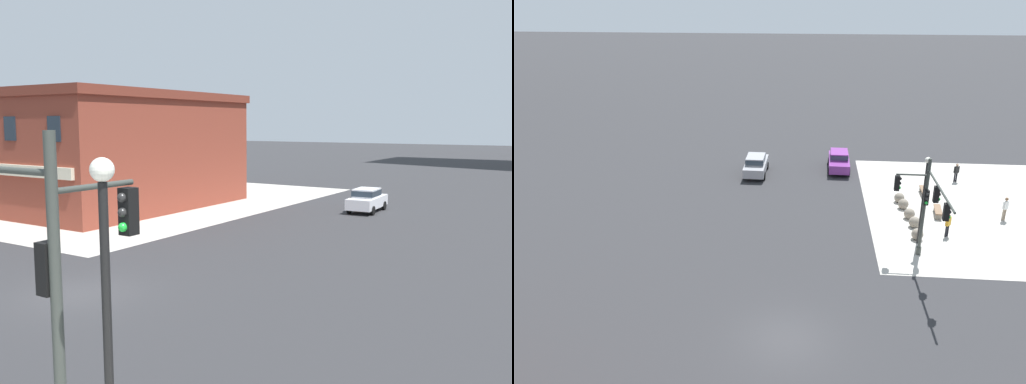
% 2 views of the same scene
% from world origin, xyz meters
% --- Properties ---
extents(ground_plane, '(320.00, 320.00, 0.00)m').
position_xyz_m(ground_plane, '(0.00, 0.00, 0.00)').
color(ground_plane, '#2D2D30').
extents(sidewalk_far_corner, '(32.00, 32.00, 0.02)m').
position_xyz_m(sidewalk_far_corner, '(-20.00, 20.00, 0.00)').
color(sidewalk_far_corner, '#B7B2A8').
rests_on(sidewalk_far_corner, ground).
extents(traffic_signal_main, '(5.97, 2.09, 6.15)m').
position_xyz_m(traffic_signal_main, '(7.45, -7.36, 3.90)').
color(traffic_signal_main, '#383D38').
rests_on(traffic_signal_main, ground).
extents(street_lamp_corner_near, '(0.36, 0.36, 5.77)m').
position_xyz_m(street_lamp_corner_near, '(10.00, -7.79, 3.59)').
color(street_lamp_corner_near, black).
rests_on(street_lamp_corner_near, ground).
extents(car_main_northbound_far, '(2.06, 4.48, 1.68)m').
position_xyz_m(car_main_northbound_far, '(2.13, 24.02, 0.92)').
color(car_main_northbound_far, silver).
rests_on(car_main_northbound_far, ground).
extents(storefront_block_near_corner, '(21.33, 17.83, 8.54)m').
position_xyz_m(storefront_block_near_corner, '(-19.46, 16.70, 4.28)').
color(storefront_block_near_corner, brown).
rests_on(storefront_block_near_corner, ground).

